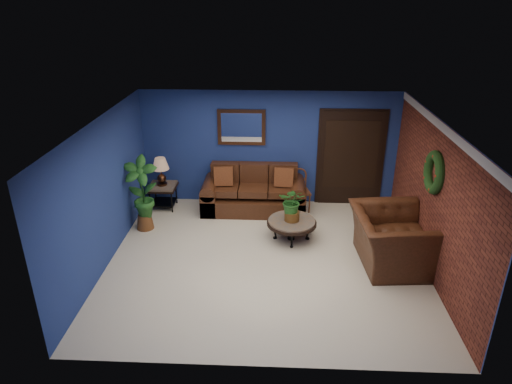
{
  "coord_description": "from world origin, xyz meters",
  "views": [
    {
      "loc": [
        0.14,
        -6.9,
        4.38
      ],
      "look_at": [
        -0.2,
        0.55,
        1.07
      ],
      "focal_mm": 32.0,
      "sensor_mm": 36.0,
      "label": 1
    }
  ],
  "objects_px": {
    "end_table": "(163,190)",
    "armchair": "(392,239)",
    "coffee_table": "(292,223)",
    "side_chair": "(300,187)",
    "table_lamp": "(161,168)",
    "sofa": "(254,195)"
  },
  "relations": [
    {
      "from": "end_table",
      "to": "armchair",
      "type": "relative_size",
      "value": 0.4
    },
    {
      "from": "armchair",
      "to": "table_lamp",
      "type": "bearing_deg",
      "value": 61.0
    },
    {
      "from": "table_lamp",
      "to": "side_chair",
      "type": "relative_size",
      "value": 0.65
    },
    {
      "from": "coffee_table",
      "to": "end_table",
      "type": "distance_m",
      "value": 3.04
    },
    {
      "from": "side_chair",
      "to": "end_table",
      "type": "bearing_deg",
      "value": 168.3
    },
    {
      "from": "table_lamp",
      "to": "side_chair",
      "type": "xyz_separation_m",
      "value": [
        2.96,
        0.07,
        -0.4
      ]
    },
    {
      "from": "end_table",
      "to": "sofa",
      "type": "bearing_deg",
      "value": 0.95
    },
    {
      "from": "end_table",
      "to": "table_lamp",
      "type": "height_order",
      "value": "table_lamp"
    },
    {
      "from": "sofa",
      "to": "table_lamp",
      "type": "distance_m",
      "value": 2.07
    },
    {
      "from": "table_lamp",
      "to": "armchair",
      "type": "height_order",
      "value": "table_lamp"
    },
    {
      "from": "coffee_table",
      "to": "armchair",
      "type": "xyz_separation_m",
      "value": [
        1.69,
        -0.76,
        0.13
      ]
    },
    {
      "from": "side_chair",
      "to": "table_lamp",
      "type": "bearing_deg",
      "value": 168.3
    },
    {
      "from": "armchair",
      "to": "end_table",
      "type": "bearing_deg",
      "value": 61.0
    },
    {
      "from": "coffee_table",
      "to": "end_table",
      "type": "xyz_separation_m",
      "value": [
        -2.76,
        1.27,
        0.06
      ]
    },
    {
      "from": "sofa",
      "to": "table_lamp",
      "type": "relative_size",
      "value": 3.72
    },
    {
      "from": "end_table",
      "to": "table_lamp",
      "type": "xyz_separation_m",
      "value": [
        -0.0,
        0.0,
        0.51
      ]
    },
    {
      "from": "end_table",
      "to": "armchair",
      "type": "distance_m",
      "value": 4.89
    },
    {
      "from": "sofa",
      "to": "table_lamp",
      "type": "xyz_separation_m",
      "value": [
        -1.98,
        -0.03,
        0.6
      ]
    },
    {
      "from": "sofa",
      "to": "coffee_table",
      "type": "distance_m",
      "value": 1.52
    },
    {
      "from": "sofa",
      "to": "table_lamp",
      "type": "height_order",
      "value": "table_lamp"
    },
    {
      "from": "sofa",
      "to": "armchair",
      "type": "height_order",
      "value": "sofa"
    },
    {
      "from": "coffee_table",
      "to": "side_chair",
      "type": "bearing_deg",
      "value": 81.58
    }
  ]
}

